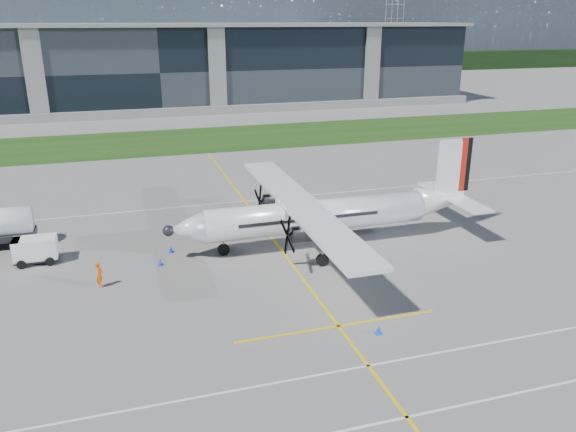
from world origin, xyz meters
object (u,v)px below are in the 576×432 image
Objects in this scene: safety_cone_portwing at (379,330)px; safety_cone_stbdwing at (260,196)px; safety_cone_fwd at (160,262)px; safety_cone_nose_stbd at (171,249)px; baggage_tug at (36,250)px; turboprop_aircraft at (328,197)px; ground_crew_person at (99,273)px; pylon_east at (394,23)px.

safety_cone_stbdwing is (-0.23, 25.61, 0.00)m from safety_cone_portwing.
safety_cone_fwd is 2.36m from safety_cone_nose_stbd.
baggage_tug is 21.22m from safety_cone_stbdwing.
safety_cone_portwing is at bearing -49.96° from safety_cone_fwd.
turboprop_aircraft is at bearing 2.21° from safety_cone_fwd.
turboprop_aircraft is 50.14× the size of safety_cone_stbdwing.
baggage_tug is 6.89m from ground_crew_person.
baggage_tug is (-99.21, -141.60, -14.08)m from pylon_east.
safety_cone_fwd is at bearing -20.06° from baggage_tug.
safety_cone_portwing and safety_cone_stbdwing have the same top height.
safety_cone_nose_stbd is at bearing 66.25° from safety_cone_fwd.
pylon_east is at bearing 57.85° from safety_cone_fwd.
baggage_tug is at bearing -152.38° from safety_cone_stbdwing.
turboprop_aircraft is at bearing 81.58° from safety_cone_portwing.
pylon_east reaches higher than baggage_tug.
ground_crew_person is at bearing -133.58° from safety_cone_stbdwing.
baggage_tug is at bearing 174.58° from safety_cone_nose_stbd.
baggage_tug is (-20.98, 2.55, -2.84)m from turboprop_aircraft.
ground_crew_person is (4.35, -5.34, 0.07)m from baggage_tug.
safety_cone_fwd and safety_cone_nose_stbd have the same top height.
safety_cone_stbdwing is at bearing -27.48° from ground_crew_person.
turboprop_aircraft is 12.35m from safety_cone_nose_stbd.
pylon_east is 164.39m from turboprop_aircraft.
ground_crew_person is 3.98× the size of safety_cone_portwing.
baggage_tug is at bearing 159.94° from safety_cone_fwd.
safety_cone_portwing is 1.00× the size of safety_cone_nose_stbd.
safety_cone_portwing is (19.02, -15.78, -0.67)m from baggage_tug.
safety_cone_stbdwing is (18.79, 9.83, -0.67)m from baggage_tug.
safety_cone_portwing is (-1.96, -13.23, -3.51)m from turboprop_aircraft.
baggage_tug reaches higher than safety_cone_stbdwing.
pylon_east reaches higher than safety_cone_fwd.
safety_cone_portwing is at bearing -89.49° from safety_cone_stbdwing.
safety_cone_fwd is at bearing -122.15° from pylon_east.
safety_cone_nose_stbd is 1.00× the size of safety_cone_stbdwing.
pylon_east is 60.00× the size of safety_cone_portwing.
safety_cone_nose_stbd is at bearing -122.26° from pylon_east.
safety_cone_stbdwing is (10.48, 12.87, 0.00)m from safety_cone_fwd.
turboprop_aircraft reaches higher than safety_cone_stbdwing.
pylon_east is at bearing 61.51° from turboprop_aircraft.
baggage_tug is at bearing 140.32° from safety_cone_portwing.
baggage_tug is 24.72m from safety_cone_portwing.
safety_cone_fwd is at bearing -43.66° from ground_crew_person.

